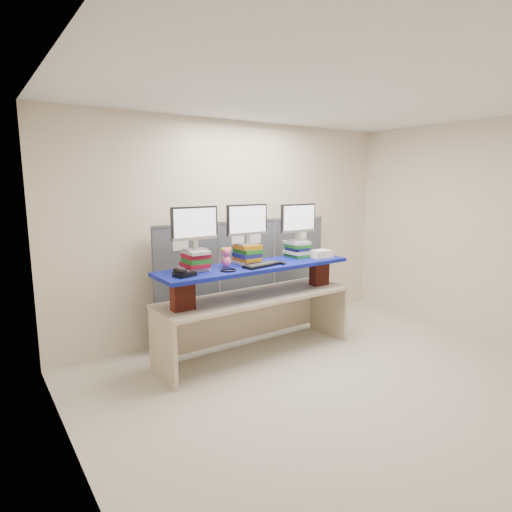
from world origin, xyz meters
TOP-DOWN VIEW (x-y plane):
  - room at (0.00, 0.00)m, footprint 5.00×4.00m
  - cubicle_partition at (-0.00, 1.78)m, footprint 2.60×0.06m
  - desk at (-0.31, 1.11)m, footprint 2.38×0.72m
  - brick_pier_left at (-1.26, 1.05)m, footprint 0.23×0.13m
  - brick_pier_right at (0.64, 1.08)m, footprint 0.23×0.13m
  - blue_board at (-0.31, 1.11)m, footprint 2.36×0.62m
  - book_stack_left at (-1.02, 1.22)m, footprint 0.27×0.31m
  - book_stack_center at (-0.35, 1.23)m, footprint 0.26×0.30m
  - book_stack_right at (0.42, 1.25)m, footprint 0.26×0.32m
  - monitor_left at (-1.02, 1.22)m, footprint 0.53×0.15m
  - monitor_center at (-0.35, 1.23)m, footprint 0.53×0.15m
  - monitor_right at (0.42, 1.24)m, footprint 0.53×0.15m
  - keyboard at (-0.30, 1.00)m, footprint 0.51×0.25m
  - mouse at (-0.05, 0.95)m, footprint 0.06×0.10m
  - desk_phone at (-1.25, 1.02)m, footprint 0.22×0.21m
  - headset at (-0.75, 0.99)m, footprint 0.18×0.18m
  - plush_toy at (-0.66, 1.18)m, footprint 0.13×0.10m
  - binder_stack at (0.62, 1.04)m, footprint 0.27×0.22m

SIDE VIEW (x-z plane):
  - desk at x=-0.31m, z-range 0.22..0.94m
  - cubicle_partition at x=0.00m, z-range 0.00..1.53m
  - brick_pier_left at x=-1.26m, z-range 0.72..1.04m
  - brick_pier_right at x=0.64m, z-range 0.72..1.04m
  - blue_board at x=-0.31m, z-range 1.04..1.08m
  - headset at x=-0.75m, z-range 1.08..1.10m
  - keyboard at x=-0.30m, z-range 1.08..1.11m
  - mouse at x=-0.05m, z-range 1.08..1.11m
  - desk_phone at x=-1.25m, z-range 1.07..1.15m
  - binder_stack at x=0.62m, z-range 1.08..1.17m
  - book_stack_right at x=0.42m, z-range 1.08..1.28m
  - book_stack_left at x=-1.02m, z-range 1.08..1.30m
  - book_stack_center at x=-0.35m, z-range 1.08..1.31m
  - plush_toy at x=-0.66m, z-range 1.09..1.31m
  - room at x=0.00m, z-range 0.00..2.80m
  - monitor_right at x=0.42m, z-range 1.32..1.78m
  - monitor_left at x=-1.02m, z-range 1.33..1.80m
  - monitor_center at x=-0.35m, z-range 1.34..1.80m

